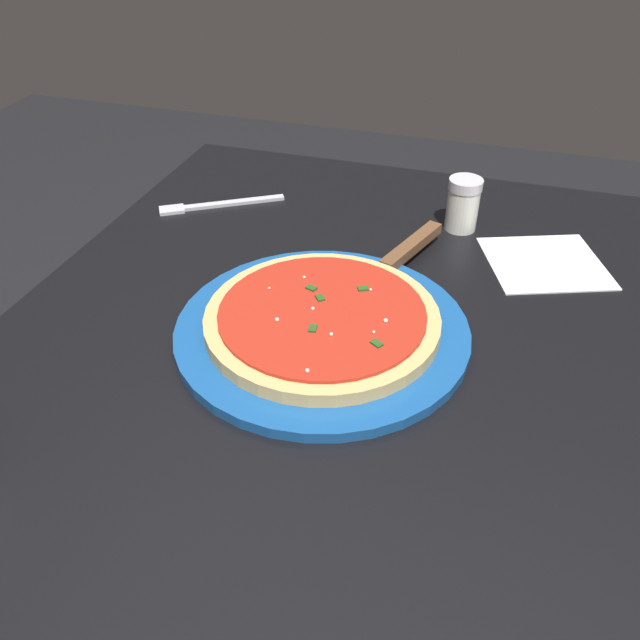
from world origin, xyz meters
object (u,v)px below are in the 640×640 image
serving_plate (320,330)px  fork (215,205)px  pizza (320,318)px  pizza_server (395,261)px  napkin_folded_right (545,263)px  parmesan_shaker (463,204)px

serving_plate → fork: 0.35m
pizza → pizza_server: (-0.15, 0.05, -0.00)m
pizza → pizza_server: 0.16m
serving_plate → napkin_folded_right: serving_plate is taller
fork → pizza: bearing=44.1°
pizza → pizza_server: pizza is taller
serving_plate → parmesan_shaker: bearing=158.4°
fork → parmesan_shaker: 0.36m
pizza → fork: 0.35m
fork → napkin_folded_right: bearing=87.4°
napkin_folded_right → fork: size_ratio=0.86×
parmesan_shaker → pizza_server: bearing=-24.3°
serving_plate → fork: bearing=-135.9°
pizza → fork: pizza is taller
pizza_server → fork: pizza_server is taller
serving_plate → napkin_folded_right: (-0.23, 0.23, -0.01)m
napkin_folded_right → fork: (-0.02, -0.48, 0.00)m
pizza → fork: size_ratio=1.53×
napkin_folded_right → parmesan_shaker: 0.14m
serving_plate → pizza_server: 0.16m
serving_plate → pizza: (0.00, 0.00, 0.02)m
pizza → serving_plate: bearing=-91.7°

